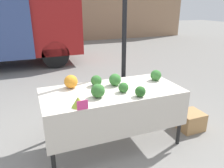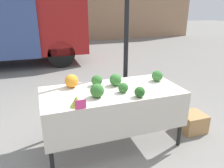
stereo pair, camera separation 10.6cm
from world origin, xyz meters
The scene contains 14 objects.
ground_plane centered at (0.00, 0.00, 0.00)m, with size 40.00×40.00×0.00m, color gray.
tent_pole centered at (0.45, 0.63, 1.31)m, with size 0.07×0.07×2.63m.
parked_truck centered at (-1.62, 5.00, 1.44)m, with size 4.25×1.95×2.74m.
market_table centered at (0.00, -0.06, 0.69)m, with size 1.79×0.84×0.79m.
orange_cauliflower centered at (-0.47, 0.26, 0.88)m, with size 0.18×0.18×0.18m.
romanesco_head centered at (-0.52, -0.33, 0.85)m, with size 0.14×0.14×0.12m.
broccoli_head_0 centered at (0.10, 0.14, 0.87)m, with size 0.16×0.16×0.16m.
broccoli_head_1 centered at (0.72, 0.12, 0.87)m, with size 0.15×0.15×0.15m.
broccoli_head_2 centered at (-0.24, -0.16, 0.87)m, with size 0.17×0.17×0.17m.
broccoli_head_3 centered at (0.10, -0.13, 0.85)m, with size 0.13×0.13×0.13m.
broccoli_head_4 centered at (0.23, -0.32, 0.85)m, with size 0.13×0.13×0.13m.
broccoli_head_5 centered at (-0.14, 0.22, 0.86)m, with size 0.15×0.15×0.15m.
price_sign centered at (-0.49, -0.41, 0.84)m, with size 0.12×0.01×0.10m.
produce_crate centered at (1.25, -0.11, 0.14)m, with size 0.36×0.34×0.28m.
Camera 2 is at (-0.86, -2.46, 1.82)m, focal length 35.00 mm.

